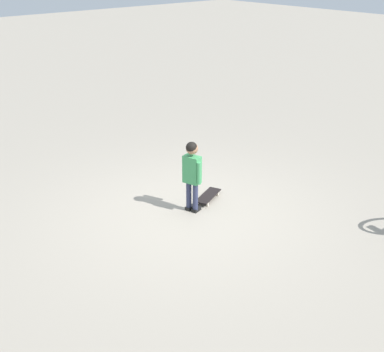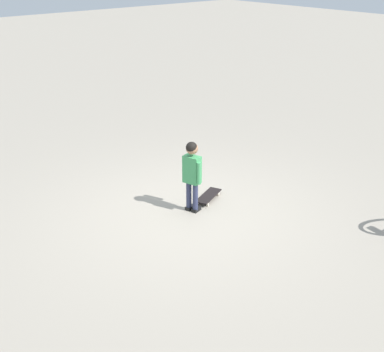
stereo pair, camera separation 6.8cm
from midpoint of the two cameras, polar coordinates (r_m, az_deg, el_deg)
ground_plane at (r=7.39m, az=-0.49°, el=-4.22°), size 50.00×50.00×0.00m
child_person at (r=7.20m, az=-0.27°, el=0.78°), size 0.40×0.23×1.06m
skateboard at (r=7.79m, az=1.55°, el=-2.22°), size 0.40×0.60×0.07m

